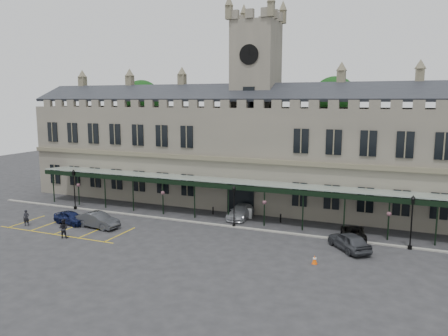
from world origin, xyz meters
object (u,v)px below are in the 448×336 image
at_px(clock_tower, 256,98).
at_px(car_right_a, 349,241).
at_px(lamp_post_right, 412,217).
at_px(car_left_b, 98,220).
at_px(traffic_cone, 315,260).
at_px(car_taxi, 241,211).
at_px(car_van, 353,232).
at_px(sign_board, 249,214).
at_px(person_a, 26,218).
at_px(lamp_post_mid, 234,203).
at_px(car_left_a, 71,217).
at_px(lamp_post_left, 74,186).
at_px(person_b, 63,228).
at_px(station_building, 255,153).

bearing_deg(clock_tower, car_right_a, -45.06).
distance_m(lamp_post_right, car_left_b, 29.92).
xyz_separation_m(traffic_cone, car_taxi, (-10.16, 10.53, 0.39)).
bearing_deg(car_left_b, car_van, -69.57).
relative_size(traffic_cone, sign_board, 0.60).
distance_m(clock_tower, car_right_a, 22.14).
relative_size(car_left_b, person_a, 2.81).
distance_m(lamp_post_right, sign_board, 16.93).
height_order(lamp_post_mid, traffic_cone, lamp_post_mid).
height_order(car_left_a, car_left_b, car_left_b).
bearing_deg(lamp_post_mid, car_left_a, -161.51).
bearing_deg(sign_board, traffic_cone, -45.11).
bearing_deg(car_van, lamp_post_left, -8.55).
xyz_separation_m(sign_board, person_b, (-13.91, -13.09, 0.36)).
xyz_separation_m(station_building, traffic_cone, (10.88, -17.31, -6.13)).
height_order(lamp_post_left, person_a, lamp_post_left).
height_order(car_left_b, car_right_a, car_right_a).
bearing_deg(clock_tower, lamp_post_right, -30.95).
bearing_deg(person_a, station_building, 14.86).
height_order(lamp_post_left, car_left_b, lamp_post_left).
height_order(person_a, person_b, person_b).
distance_m(station_building, clock_tower, 6.64).
bearing_deg(car_left_a, sign_board, -51.74).
bearing_deg(lamp_post_mid, station_building, 97.08).
bearing_deg(station_building, person_a, -135.92).
bearing_deg(car_right_a, car_van, -129.00).
relative_size(clock_tower, car_left_a, 6.15).
height_order(lamp_post_left, traffic_cone, lamp_post_left).
bearing_deg(person_a, lamp_post_left, 62.35).
bearing_deg(lamp_post_right, lamp_post_left, 179.99).
xyz_separation_m(station_building, car_taxi, (0.71, -6.79, -5.73)).
bearing_deg(clock_tower, car_van, -36.86).
distance_m(traffic_cone, car_left_a, 25.92).
bearing_deg(clock_tower, person_a, -135.79).
relative_size(traffic_cone, person_a, 0.41).
height_order(lamp_post_mid, sign_board, lamp_post_mid).
bearing_deg(station_building, lamp_post_right, -30.74).
xyz_separation_m(traffic_cone, car_van, (2.12, 7.65, 0.30)).
distance_m(lamp_post_left, car_right_a, 32.08).
height_order(clock_tower, car_left_a, clock_tower).
bearing_deg(car_left_b, traffic_cone, -87.52).
xyz_separation_m(car_left_b, person_a, (-7.22, -2.36, 0.06)).
bearing_deg(traffic_cone, car_left_b, 176.07).
bearing_deg(lamp_post_mid, lamp_post_left, -179.19).
distance_m(lamp_post_mid, person_b, 16.62).
relative_size(lamp_post_right, car_left_b, 1.02).
bearing_deg(car_taxi, person_b, -136.23).
bearing_deg(clock_tower, station_building, -90.00).
xyz_separation_m(clock_tower, car_taxi, (0.71, -6.87, -12.38)).
bearing_deg(lamp_post_left, station_building, 29.35).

